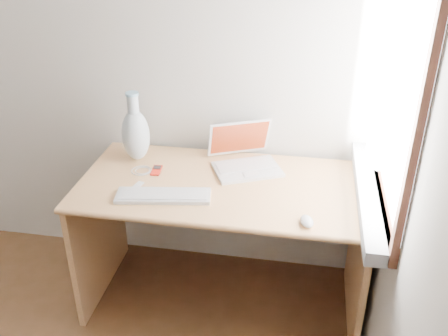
% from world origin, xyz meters
% --- Properties ---
extents(back_wall, '(3.50, 0.04, 2.60)m').
position_xyz_m(back_wall, '(0.00, 1.75, 1.30)').
color(back_wall, silver).
rests_on(back_wall, floor).
extents(window, '(0.11, 0.99, 1.10)m').
position_xyz_m(window, '(1.72, 1.30, 1.28)').
color(window, white).
rests_on(window, right_wall).
extents(desk, '(1.37, 0.69, 0.73)m').
position_xyz_m(desk, '(1.03, 1.46, 0.52)').
color(desk, tan).
rests_on(desk, floor).
extents(laptop, '(0.38, 0.38, 0.22)m').
position_xyz_m(laptop, '(1.13, 1.56, 0.78)').
color(laptop, silver).
rests_on(laptop, desk).
extents(external_keyboard, '(0.44, 0.19, 0.02)m').
position_xyz_m(external_keyboard, '(0.79, 1.20, 0.74)').
color(external_keyboard, silver).
rests_on(external_keyboard, desk).
extents(mouse, '(0.07, 0.10, 0.03)m').
position_xyz_m(mouse, '(1.43, 1.10, 0.74)').
color(mouse, silver).
rests_on(mouse, desk).
extents(ipod, '(0.05, 0.10, 0.01)m').
position_xyz_m(ipod, '(0.68, 1.44, 0.73)').
color(ipod, red).
rests_on(ipod, desk).
extents(cable_coil, '(0.13, 0.13, 0.01)m').
position_xyz_m(cable_coil, '(0.61, 1.43, 0.73)').
color(cable_coil, silver).
rests_on(cable_coil, desk).
extents(remote, '(0.05, 0.09, 0.01)m').
position_xyz_m(remote, '(0.64, 1.28, 0.73)').
color(remote, silver).
rests_on(remote, desk).
extents(vase, '(0.14, 0.14, 0.36)m').
position_xyz_m(vase, '(0.55, 1.55, 0.87)').
color(vase, silver).
rests_on(vase, desk).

